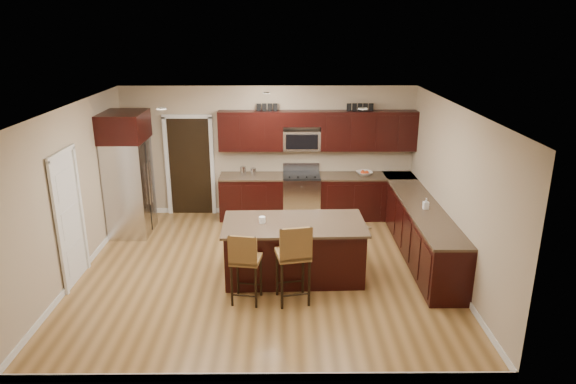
{
  "coord_description": "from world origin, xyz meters",
  "views": [
    {
      "loc": [
        0.33,
        -7.64,
        3.9
      ],
      "look_at": [
        0.39,
        0.4,
        1.24
      ],
      "focal_mm": 32.0,
      "sensor_mm": 36.0,
      "label": 1
    }
  ],
  "objects_px": {
    "range": "(301,196)",
    "stool_mid": "(294,255)",
    "stool_left": "(245,260)",
    "island": "(294,251)",
    "refrigerator": "(128,173)"
  },
  "relations": [
    {
      "from": "stool_left",
      "to": "refrigerator",
      "type": "bearing_deg",
      "value": 140.57
    },
    {
      "from": "stool_mid",
      "to": "stool_left",
      "type": "bearing_deg",
      "value": 168.48
    },
    {
      "from": "range",
      "to": "stool_mid",
      "type": "bearing_deg",
      "value": -93.63
    },
    {
      "from": "island",
      "to": "refrigerator",
      "type": "relative_size",
      "value": 0.96
    },
    {
      "from": "range",
      "to": "stool_mid",
      "type": "height_order",
      "value": "stool_mid"
    },
    {
      "from": "range",
      "to": "island",
      "type": "xyz_separation_m",
      "value": [
        -0.2,
        -2.63,
        -0.04
      ]
    },
    {
      "from": "refrigerator",
      "to": "stool_mid",
      "type": "bearing_deg",
      "value": -41.23
    },
    {
      "from": "island",
      "to": "stool_mid",
      "type": "bearing_deg",
      "value": -92.81
    },
    {
      "from": "island",
      "to": "refrigerator",
      "type": "height_order",
      "value": "refrigerator"
    },
    {
      "from": "stool_left",
      "to": "stool_mid",
      "type": "height_order",
      "value": "stool_mid"
    },
    {
      "from": "island",
      "to": "stool_left",
      "type": "xyz_separation_m",
      "value": [
        -0.72,
        -0.84,
        0.26
      ]
    },
    {
      "from": "island",
      "to": "stool_mid",
      "type": "distance_m",
      "value": 0.92
    },
    {
      "from": "stool_left",
      "to": "stool_mid",
      "type": "bearing_deg",
      "value": 8.48
    },
    {
      "from": "stool_mid",
      "to": "refrigerator",
      "type": "xyz_separation_m",
      "value": [
        -3.08,
        2.7,
        0.44
      ]
    },
    {
      "from": "range",
      "to": "stool_mid",
      "type": "relative_size",
      "value": 0.9
    }
  ]
}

